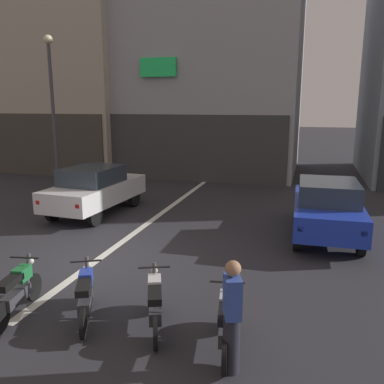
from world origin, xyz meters
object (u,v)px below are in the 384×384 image
street_lamp (52,98)px  person_by_motorcycles (232,316)px  car_white_crossing_near (95,188)px  motorcycle_silver_row_right_mid (226,322)px  car_blue_parked_kerbside (327,207)px  motorcycle_blue_row_left_mid (86,295)px  motorcycle_green_row_leftmost (17,291)px  motorcycle_white_row_centre (155,303)px

street_lamp → person_by_motorcycles: street_lamp is taller
car_white_crossing_near → motorcycle_silver_row_right_mid: 8.75m
car_blue_parked_kerbside → motorcycle_blue_row_left_mid: (-4.16, -5.85, -0.43)m
motorcycle_blue_row_left_mid → car_blue_parked_kerbside: bearing=54.6°
motorcycle_green_row_leftmost → car_blue_parked_kerbside: bearing=48.1°
motorcycle_blue_row_left_mid → person_by_motorcycles: bearing=-14.3°
car_white_crossing_near → motorcycle_white_row_centre: car_white_crossing_near is taller
car_blue_parked_kerbside → car_white_crossing_near: bearing=176.7°
motorcycle_green_row_leftmost → motorcycle_silver_row_right_mid: same height
car_blue_parked_kerbside → street_lamp: size_ratio=0.65×
motorcycle_white_row_centre → motorcycle_silver_row_right_mid: 1.29m
motorcycle_white_row_centre → car_blue_parked_kerbside: bearing=63.3°
motorcycle_green_row_leftmost → motorcycle_blue_row_left_mid: 1.27m
car_blue_parked_kerbside → street_lamp: street_lamp is taller
car_white_crossing_near → motorcycle_blue_row_left_mid: (3.36, -6.29, -0.43)m
motorcycle_green_row_leftmost → motorcycle_blue_row_left_mid: bearing=8.7°
motorcycle_green_row_leftmost → motorcycle_white_row_centre: 2.53m
car_blue_parked_kerbside → motorcycle_green_row_leftmost: (-5.42, -6.04, -0.43)m
car_white_crossing_near → motorcycle_silver_row_right_mid: bearing=-47.7°
street_lamp → motorcycle_silver_row_right_mid: street_lamp is taller
motorcycle_green_row_leftmost → person_by_motorcycles: person_by_motorcycles is taller
car_white_crossing_near → motorcycle_silver_row_right_mid: size_ratio=2.53×
street_lamp → motorcycle_blue_row_left_mid: 11.72m
car_white_crossing_near → motorcycle_silver_row_right_mid: (5.88, -6.46, -0.43)m
car_white_crossing_near → car_blue_parked_kerbside: 7.53m
car_white_crossing_near → motorcycle_green_row_leftmost: bearing=-72.0°
street_lamp → motorcycle_green_row_leftmost: bearing=-59.5°
motorcycle_white_row_centre → motorcycle_green_row_leftmost: bearing=-173.9°
street_lamp → motorcycle_green_row_leftmost: size_ratio=3.86×
car_blue_parked_kerbside → street_lamp: (-10.83, 3.14, 3.03)m
car_white_crossing_near → car_blue_parked_kerbside: size_ratio=1.01×
street_lamp → motorcycle_blue_row_left_mid: (6.67, -8.99, -3.46)m
motorcycle_silver_row_right_mid → car_blue_parked_kerbside: bearing=74.8°
car_white_crossing_near → street_lamp: street_lamp is taller
motorcycle_white_row_centre → person_by_motorcycles: (1.44, -0.77, 0.40)m
car_white_crossing_near → motorcycle_white_row_centre: 7.75m
car_blue_parked_kerbside → motorcycle_silver_row_right_mid: 6.25m
motorcycle_silver_row_right_mid → motorcycle_green_row_leftmost: bearing=-179.7°
car_blue_parked_kerbside → motorcycle_blue_row_left_mid: 7.19m
car_white_crossing_near → motorcycle_blue_row_left_mid: bearing=-61.9°
motorcycle_green_row_leftmost → motorcycle_blue_row_left_mid: size_ratio=1.08×
motorcycle_silver_row_right_mid → car_white_crossing_near: bearing=132.3°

